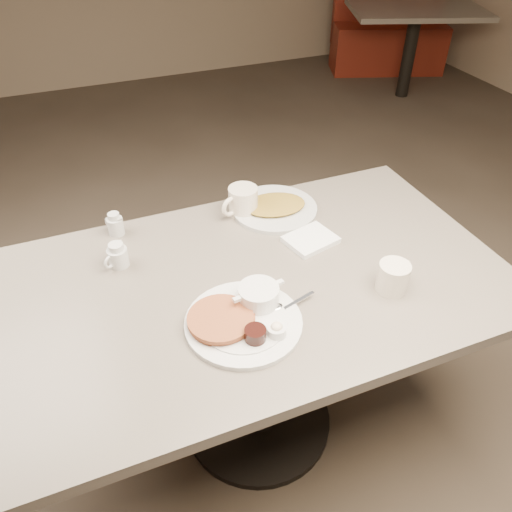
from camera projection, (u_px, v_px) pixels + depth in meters
name	position (u px, v px, depth m)	size (l,w,h in m)	color
room	(259.00, 56.00, 1.10)	(7.04, 8.04, 2.84)	#4C3F33
diner_table	(258.00, 317.00, 1.61)	(1.50, 0.90, 0.75)	slate
main_plate	(244.00, 316.00, 1.35)	(0.41, 0.36, 0.07)	white
coffee_mug_near	(394.00, 276.00, 1.44)	(0.14, 0.12, 0.09)	white
napkin	(311.00, 240.00, 1.64)	(0.18, 0.16, 0.02)	white
coffee_mug_far	(242.00, 201.00, 1.74)	(0.16, 0.13, 0.10)	silver
creamer_left	(117.00, 256.00, 1.53)	(0.09, 0.08, 0.08)	silver
creamer_right	(115.00, 225.00, 1.66)	(0.07, 0.08, 0.08)	silver
hash_plate	(274.00, 207.00, 1.78)	(0.35, 0.35, 0.04)	beige
booth_back_right	(391.00, 29.00, 4.89)	(1.46, 1.58, 1.12)	maroon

